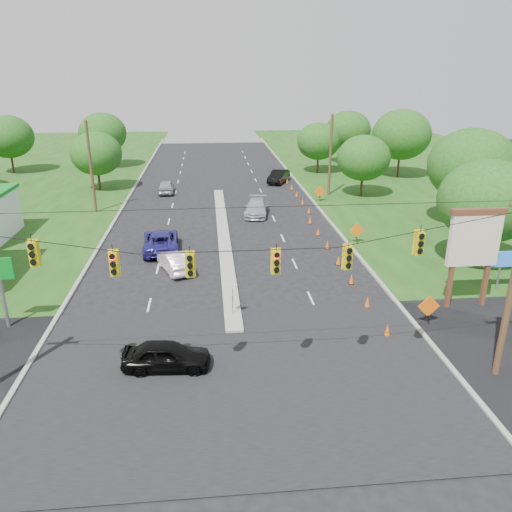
{
  "coord_description": "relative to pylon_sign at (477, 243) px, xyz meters",
  "views": [
    {
      "loc": [
        -1.16,
        -19.87,
        13.44
      ],
      "look_at": [
        1.59,
        8.46,
        2.8
      ],
      "focal_mm": 35.0,
      "sensor_mm": 36.0,
      "label": 1
    }
  ],
  "objects": [
    {
      "name": "cone_3",
      "position": [
        -6.16,
        7.3,
        -3.65
      ],
      "size": [
        0.32,
        0.32,
        0.7
      ],
      "primitive_type": "cone",
      "color": "#FF5C11",
      "rests_on": "ground"
    },
    {
      "name": "tree_4",
      "position": [
        -42.31,
        45.8,
        0.96
      ],
      "size": [
        6.72,
        6.72,
        7.84
      ],
      "color": "black",
      "rests_on": "ground"
    },
    {
      "name": "blue_pickup",
      "position": [
        -19.35,
        11.72,
        -3.19
      ],
      "size": [
        3.1,
        6.0,
        1.62
      ],
      "primitive_type": "imported",
      "rotation": [
        0.0,
        0.0,
        3.21
      ],
      "color": "navy",
      "rests_on": "ground"
    },
    {
      "name": "work_sign_0",
      "position": [
        -3.51,
        -2.2,
        -2.91
      ],
      "size": [
        1.27,
        0.58,
        1.37
      ],
      "color": "black",
      "rests_on": "ground"
    },
    {
      "name": "tree_8",
      "position": [
        7.69,
        15.8,
        1.58
      ],
      "size": [
        7.56,
        7.56,
        8.82
      ],
      "color": "black",
      "rests_on": "ground"
    },
    {
      "name": "dark_car_receding",
      "position": [
        -6.55,
        36.02,
        -3.19
      ],
      "size": [
        3.56,
        5.16,
        1.61
      ],
      "primitive_type": "imported",
      "rotation": [
        0.0,
        0.0,
        -0.42
      ],
      "color": "black",
      "rests_on": "ground"
    },
    {
      "name": "tree_11",
      "position": [
        5.69,
        48.8,
        0.96
      ],
      "size": [
        6.72,
        6.72,
        7.84
      ],
      "color": "black",
      "rests_on": "ground"
    },
    {
      "name": "curb_right",
      "position": [
        -4.21,
        23.8,
        -4.0
      ],
      "size": [
        0.25,
        110.0,
        0.16
      ],
      "primitive_type": "cube",
      "color": "gray",
      "rests_on": "ground"
    },
    {
      "name": "white_sedan",
      "position": [
        -18.04,
        7.32,
        -3.3
      ],
      "size": [
        2.89,
        4.49,
        1.4
      ],
      "primitive_type": "imported",
      "rotation": [
        0.0,
        0.0,
        3.51
      ],
      "color": "white",
      "rests_on": "ground"
    },
    {
      "name": "cross_street",
      "position": [
        -14.31,
        -6.2,
        -4.0
      ],
      "size": [
        160.0,
        14.0,
        0.02
      ],
      "primitive_type": "cube",
      "color": "black",
      "rests_on": "ground"
    },
    {
      "name": "ground",
      "position": [
        -14.31,
        -6.2,
        -4.0
      ],
      "size": [
        160.0,
        160.0,
        0.0
      ],
      "primitive_type": "plane",
      "color": "black",
      "rests_on": "ground"
    },
    {
      "name": "tree_9",
      "position": [
        1.69,
        27.8,
        0.34
      ],
      "size": [
        5.88,
        5.88,
        6.86
      ],
      "color": "black",
      "rests_on": "ground"
    },
    {
      "name": "cone_8",
      "position": [
        -5.56,
        24.8,
        -3.65
      ],
      "size": [
        0.32,
        0.32,
        0.7
      ],
      "primitive_type": "cone",
      "color": "#FF5C11",
      "rests_on": "ground"
    },
    {
      "name": "cone_5",
      "position": [
        -6.16,
        14.3,
        -3.65
      ],
      "size": [
        0.32,
        0.32,
        0.7
      ],
      "primitive_type": "cone",
      "color": "#FF5C11",
      "rests_on": "ground"
    },
    {
      "name": "silver_car_oncoming",
      "position": [
        -20.37,
        31.65,
        -3.25
      ],
      "size": [
        1.92,
        4.46,
        1.5
      ],
      "primitive_type": "imported",
      "rotation": [
        0.0,
        0.0,
        3.17
      ],
      "color": "#95969B",
      "rests_on": "ground"
    },
    {
      "name": "curb_left",
      "position": [
        -24.41,
        23.8,
        -4.0
      ],
      "size": [
        0.25,
        110.0,
        0.16
      ],
      "primitive_type": "cube",
      "color": "gray",
      "rests_on": "ground"
    },
    {
      "name": "tree_7",
      "position": [
        3.69,
        5.8,
        0.96
      ],
      "size": [
        6.72,
        6.72,
        7.84
      ],
      "color": "black",
      "rests_on": "ground"
    },
    {
      "name": "silver_car_far",
      "position": [
        -10.83,
        21.28,
        -3.25
      ],
      "size": [
        2.98,
        5.48,
        1.51
      ],
      "primitive_type": "imported",
      "rotation": [
        0.0,
        0.0,
        -0.18
      ],
      "color": "#A4A4B4",
      "rests_on": "ground"
    },
    {
      "name": "tree_5",
      "position": [
        -28.31,
        33.8,
        0.34
      ],
      "size": [
        5.88,
        5.88,
        6.86
      ],
      "color": "black",
      "rests_on": "ground"
    },
    {
      "name": "cone_1",
      "position": [
        -6.16,
        0.3,
        -3.65
      ],
      "size": [
        0.32,
        0.32,
        0.7
      ],
      "primitive_type": "cone",
      "color": "#FF5C11",
      "rests_on": "ground"
    },
    {
      "name": "median",
      "position": [
        -14.31,
        14.8,
        -4.0
      ],
      "size": [
        1.0,
        34.0,
        0.18
      ],
      "primitive_type": "cube",
      "color": "gray",
      "rests_on": "ground"
    },
    {
      "name": "cone_0",
      "position": [
        -6.16,
        -3.2,
        -3.65
      ],
      "size": [
        0.32,
        0.32,
        0.7
      ],
      "primitive_type": "cone",
      "color": "#FF5C11",
      "rests_on": "ground"
    },
    {
      "name": "tree_6",
      "position": [
        -30.31,
        48.8,
        0.96
      ],
      "size": [
        6.72,
        6.72,
        7.84
      ],
      "color": "black",
      "rests_on": "ground"
    },
    {
      "name": "pylon_sign",
      "position": [
        0.0,
        0.0,
        0.0
      ],
      "size": [
        5.9,
        2.3,
        6.12
      ],
      "color": "#59331E",
      "rests_on": "ground"
    },
    {
      "name": "cone_6",
      "position": [
        -6.16,
        17.8,
        -3.65
      ],
      "size": [
        0.32,
        0.32,
        0.7
      ],
      "primitive_type": "cone",
      "color": "#FF5C11",
      "rests_on": "ground"
    },
    {
      "name": "signal_span",
      "position": [
        -14.37,
        -7.2,
        0.97
      ],
      "size": [
        25.6,
        0.32,
        9.0
      ],
      "color": "#422D1C",
      "rests_on": "ground"
    },
    {
      "name": "cone_7",
      "position": [
        -5.56,
        21.3,
        -3.65
      ],
      "size": [
        0.32,
        0.32,
        0.7
      ],
      "primitive_type": "cone",
      "color": "#FF5C11",
      "rests_on": "ground"
    },
    {
      "name": "utility_pole_far_left",
      "position": [
        -26.81,
        23.8,
        0.5
      ],
      "size": [
        0.28,
        0.28,
        9.0
      ],
      "primitive_type": "cylinder",
      "color": "#422D1C",
      "rests_on": "ground"
    },
    {
      "name": "cone_12",
      "position": [
        -5.56,
        38.8,
        -3.65
      ],
      "size": [
        0.32,
        0.32,
        0.7
      ],
      "primitive_type": "cone",
      "color": "#FF5C11",
      "rests_on": "ground"
    },
    {
      "name": "cone_10",
      "position": [
        -5.56,
        31.8,
        -3.65
      ],
      "size": [
        0.32,
        0.32,
        0.7
      ],
      "primitive_type": "cone",
      "color": "#FF5C11",
      "rests_on": "ground"
    },
    {
      "name": "median_sign",
      "position": [
        -14.31,
        -0.2,
        -2.54
      ],
      "size": [
        0.55,
        0.06,
        2.05
      ],
      "color": "gray",
      "rests_on": "ground"
    },
    {
      "name": "cone_11",
      "position": [
        -5.56,
        35.3,
        -3.65
      ],
      "size": [
        0.32,
        0.32,
        0.7
      ],
      "primitive_type": "cone",
      "color": "#FF5C11",
      "rests_on": "ground"
    },
    {
      "name": "utility_pole_far_right",
      "position": [
        -1.81,
        28.8,
        0.5
      ],
      "size": [
        0.28,
        0.28,
        9.0
      ],
      "primitive_type": "cylinder",
      "color": "#422D1C",
      "rests_on": "ground"
    },
    {
      "name": "cone_2",
      "position": [
        -6.16,
        3.8,
        -3.65
      ],
      "size": [
        0.32,
        0.32,
        0.7
      ],
      "primitive_type": "cone",
      "color": "#FF5C11",
      "rests_on": "ground"
    },
    {
      "name": "black_sedan",
      "position": [
        -17.73,
        -5.24,
        -3.29
      ],
      "size": [
        4.28,
        1.95,
        1.42
      ],
      "primitive_type": "imported",
      "rotation": [
        0.0,
        0.0,
        1.51
      ],
      "color": "black",
      "rests_on": "ground"
    },
    {
      "name": "cone_9",
      "position": [
        -5.56,
        28.3,
        -3.65
      ],
      "size": [
        0.32,
        0.32,
        0.7
      ],
      "primitive_type": "cone",
      "color": "#FF5C11",
      "rests_on": "ground"
    },
    {
      "name": "work_sign_1",
      "position": [
        -3.51,
        11.8,
        -2.91
      ],
      "size": [
        1.27,
        0.58,
        1.37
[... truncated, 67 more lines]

